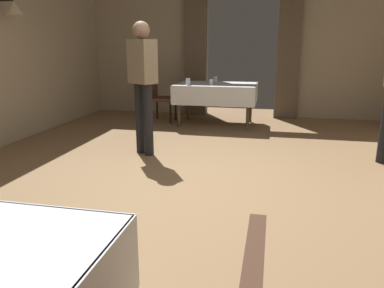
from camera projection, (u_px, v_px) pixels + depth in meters
name	position (u px, v px, depth m)	size (l,w,h in m)	color
ground	(203.00, 186.00, 3.92)	(10.08, 10.08, 0.00)	olive
wall_back	(242.00, 41.00, 7.48)	(6.40, 0.27, 3.00)	tan
dining_table_mid	(216.00, 89.00, 6.76)	(1.45, 0.99, 0.75)	#4C3D2D
chair_mid_left	(159.00, 94.00, 7.11)	(0.44, 0.44, 0.93)	black
glass_mid_a	(215.00, 79.00, 7.03)	(0.08, 0.08, 0.11)	silver
glass_mid_b	(211.00, 82.00, 6.53)	(0.07, 0.07, 0.10)	silver
glass_mid_c	(188.00, 82.00, 6.51)	(0.08, 0.08, 0.12)	silver
person_diner_standing_aside	(143.00, 78.00, 4.81)	(0.42, 0.38, 1.72)	black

